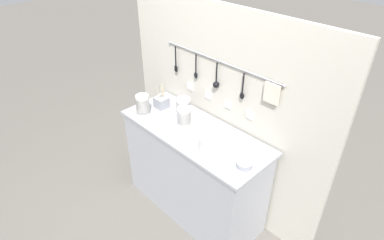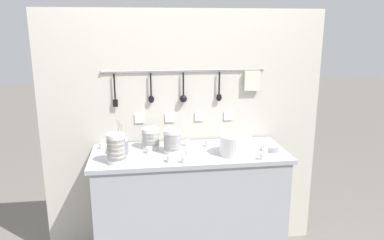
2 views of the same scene
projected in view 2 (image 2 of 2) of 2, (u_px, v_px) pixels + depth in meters
The scene contains 18 objects.
counter at pixel (190, 211), 2.82m from camera, with size 1.41×0.57×0.95m.
back_wall at pixel (184, 135), 3.00m from camera, with size 2.21×0.09×1.96m.
bowl_stack_tall_left at pixel (116, 149), 2.46m from camera, with size 0.12×0.12×0.20m.
bowl_stack_short_front at pixel (151, 138), 2.77m from camera, with size 0.13×0.13×0.15m.
bowl_stack_nested_right at pixel (172, 141), 2.67m from camera, with size 0.12×0.12×0.17m.
plate_stack at pixel (235, 145), 2.63m from camera, with size 0.22×0.22×0.14m.
steel_mixing_bowl at pixel (271, 148), 2.72m from camera, with size 0.12×0.12×0.04m.
cutlery_caddy at pixel (120, 146), 2.67m from camera, with size 0.11×0.11×0.24m.
cup_centre at pixel (262, 156), 2.54m from camera, with size 0.04×0.04×0.05m.
cup_by_caddy at pixel (184, 159), 2.48m from camera, with size 0.04×0.04×0.05m.
cup_back_right at pixel (186, 143), 2.83m from camera, with size 0.04×0.04×0.05m.
cup_back_left at pixel (188, 154), 2.59m from camera, with size 0.04×0.04×0.05m.
cup_front_right at pixel (208, 144), 2.81m from camera, with size 0.04×0.04×0.05m.
cup_front_left at pixel (170, 159), 2.49m from camera, with size 0.04×0.04×0.05m.
cup_beside_plates at pixel (265, 152), 2.64m from camera, with size 0.04×0.04×0.05m.
cup_edge_far at pixel (102, 146), 2.76m from camera, with size 0.04×0.04×0.05m.
cup_edge_near at pixel (173, 141), 2.87m from camera, with size 0.04×0.04×0.05m.
cup_mid_row at pixel (149, 150), 2.67m from camera, with size 0.04×0.04×0.05m.
Camera 2 is at (-0.34, -2.54, 1.84)m, focal length 35.00 mm.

